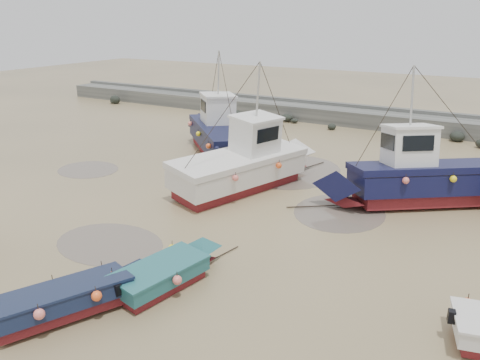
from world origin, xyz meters
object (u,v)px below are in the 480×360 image
at_px(cabin_boat_2, 415,176).
at_px(dinghy_2, 169,268).
at_px(dinghy_1, 75,294).
at_px(cabin_boat_0, 218,132).
at_px(person, 217,177).
at_px(cabin_boat_1, 247,162).

bearing_deg(cabin_boat_2, dinghy_2, 118.14).
bearing_deg(cabin_boat_2, dinghy_1, 117.43).
height_order(cabin_boat_0, person, cabin_boat_0).
distance_m(cabin_boat_0, person, 5.09).
bearing_deg(person, dinghy_2, 90.10).
bearing_deg(dinghy_1, cabin_boat_2, 89.16).
bearing_deg(cabin_boat_0, cabin_boat_2, -58.44).
xyz_separation_m(dinghy_2, cabin_boat_2, (5.51, 11.03, 0.78)).
xyz_separation_m(dinghy_1, cabin_boat_0, (-5.41, 16.44, 0.77)).
bearing_deg(person, cabin_boat_1, 143.24).
height_order(dinghy_1, dinghy_2, same).
bearing_deg(person, cabin_boat_0, -82.39).
xyz_separation_m(dinghy_1, cabin_boat_2, (6.98, 13.56, 0.80)).
bearing_deg(cabin_boat_1, dinghy_2, -57.78).
xyz_separation_m(dinghy_1, cabin_boat_1, (-0.74, 11.76, 0.79)).
height_order(dinghy_2, person, dinghy_2).
height_order(dinghy_2, cabin_boat_0, cabin_boat_0).
xyz_separation_m(cabin_boat_0, cabin_boat_2, (12.39, -2.88, 0.03)).
bearing_deg(dinghy_1, dinghy_2, 86.16).
bearing_deg(dinghy_2, cabin_boat_0, 128.11).
bearing_deg(dinghy_1, cabin_boat_0, 134.63).
bearing_deg(cabin_boat_0, person, -103.90).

